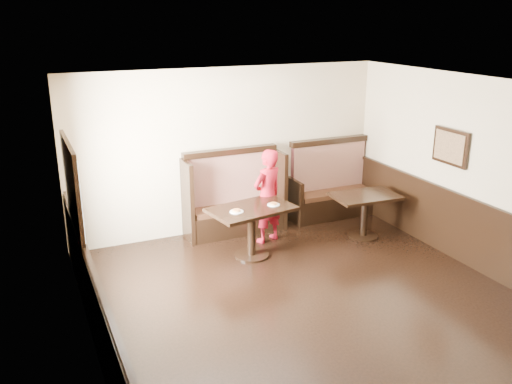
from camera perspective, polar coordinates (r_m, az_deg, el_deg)
ground at (r=6.89m, az=8.27°, el=-13.61°), size 7.00×7.00×0.00m
room_shell at (r=6.64m, az=5.02°, el=-8.16°), size 7.00×7.00×7.00m
booth_main at (r=9.33m, az=-2.36°, el=-1.10°), size 1.75×0.72×1.45m
booth_neighbor at (r=10.18m, az=7.88°, el=0.14°), size 1.65×0.72×1.45m
table_main at (r=8.32m, az=-0.48°, el=-2.87°), size 1.38×1.00×0.81m
table_neighbor at (r=9.25m, az=11.38°, el=-1.40°), size 1.13×0.78×0.75m
child at (r=8.84m, az=1.21°, el=-0.44°), size 0.66×0.54×1.57m
pizza_plate_left at (r=8.07m, az=-2.06°, el=-2.02°), size 0.21×0.21×0.04m
pizza_plate_right at (r=8.36m, az=1.86°, el=-1.29°), size 0.19×0.19×0.04m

